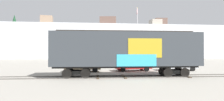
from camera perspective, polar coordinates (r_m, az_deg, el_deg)
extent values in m
plane|color=gray|center=(18.06, 5.63, -8.35)|extent=(260.00, 260.00, 0.00)
cube|color=#4C4742|center=(17.29, 4.99, -8.58)|extent=(59.99, 1.29, 0.08)
cube|color=#4C4742|center=(18.70, 4.23, -7.96)|extent=(59.99, 1.29, 0.08)
cube|color=#423323|center=(19.87, 22.09, -7.50)|extent=(0.29, 2.50, 0.07)
cube|color=#423323|center=(17.75, -4.55, -8.38)|extent=(0.29, 2.50, 0.07)
cube|color=#423323|center=(17.96, 3.82, -8.29)|extent=(0.29, 2.50, 0.07)
cube|color=#33383D|center=(17.83, 4.59, 0.44)|extent=(14.46, 3.22, 3.23)
cube|color=#2D2823|center=(17.94, 4.58, 5.99)|extent=(13.69, 0.67, 0.24)
cube|color=#B2931E|center=(16.70, 10.53, 0.79)|extent=(3.17, 0.09, 1.78)
cube|color=#33A5CC|center=(16.52, 7.89, -3.13)|extent=(3.70, 0.10, 1.10)
cube|color=black|center=(17.88, 4.59, -5.06)|extent=(14.14, 1.90, 0.20)
cube|color=black|center=(17.80, -11.11, -6.81)|extent=(2.13, 1.36, 0.36)
cylinder|color=black|center=(17.21, -14.21, -7.19)|extent=(0.92, 0.14, 0.92)
cylinder|color=black|center=(18.62, -13.48, -6.68)|extent=(0.92, 0.14, 0.92)
cylinder|color=black|center=(17.02, -8.51, -7.28)|extent=(0.92, 0.14, 0.92)
cylinder|color=black|center=(18.45, -8.22, -6.75)|extent=(0.92, 0.14, 0.92)
cube|color=black|center=(19.33, 19.00, -6.29)|extent=(2.13, 1.36, 0.36)
cylinder|color=black|center=(18.34, 17.48, -6.77)|extent=(0.92, 0.14, 0.92)
cylinder|color=black|center=(19.67, 15.87, -6.34)|extent=(0.92, 0.14, 0.92)
cylinder|color=black|center=(19.05, 22.24, -6.52)|extent=(0.92, 0.14, 0.92)
cylinder|color=black|center=(20.33, 20.38, -6.14)|extent=(0.92, 0.14, 0.92)
cylinder|color=silver|center=(29.60, 8.07, 4.04)|extent=(0.12, 0.12, 9.61)
sphere|color=#D8CC66|center=(30.38, 8.06, 13.27)|extent=(0.18, 0.18, 0.18)
cube|color=red|center=(29.51, 7.99, 12.45)|extent=(0.43, 1.33, 0.87)
cube|color=white|center=(29.17, 7.95, 12.60)|extent=(0.24, 0.67, 0.87)
cube|color=silver|center=(81.94, -3.47, 2.41)|extent=(152.85, 31.61, 13.17)
cube|color=brown|center=(78.58, 15.34, 8.62)|extent=(5.20, 3.78, 3.39)
cube|color=#9E9384|center=(77.71, 13.69, 8.48)|extent=(4.60, 4.48, 2.75)
cube|color=#8C725B|center=(75.54, -20.10, 8.96)|extent=(5.10, 5.55, 3.28)
cube|color=brown|center=(73.58, -1.29, 9.27)|extent=(6.96, 4.47, 3.49)
cone|color=#193D23|center=(81.38, -28.70, 8.59)|extent=(2.04, 2.04, 4.08)
cone|color=#193D23|center=(81.56, 14.36, 8.45)|extent=(1.93, 1.93, 3.86)
cube|color=#9E8966|center=(22.80, -9.17, -5.09)|extent=(4.50, 2.01, 0.63)
cube|color=#2D333D|center=(22.78, -9.66, -3.43)|extent=(2.30, 1.73, 0.69)
cylinder|color=black|center=(23.59, -5.30, -5.72)|extent=(0.65, 0.25, 0.64)
cylinder|color=black|center=(21.87, -5.45, -6.13)|extent=(0.65, 0.25, 0.64)
cylinder|color=black|center=(23.88, -12.59, -5.64)|extent=(0.65, 0.25, 0.64)
cylinder|color=black|center=(22.18, -13.29, -6.04)|extent=(0.65, 0.25, 0.64)
cube|color=#B21E1E|center=(23.54, 6.60, -4.91)|extent=(4.77, 2.34, 0.67)
cube|color=#2D333D|center=(23.45, 6.20, -3.18)|extent=(2.17, 1.89, 0.76)
cylinder|color=black|center=(24.94, 9.38, -5.43)|extent=(0.66, 0.28, 0.64)
cylinder|color=black|center=(23.28, 10.98, -5.78)|extent=(0.66, 0.28, 0.64)
cylinder|color=black|center=(23.99, 2.35, -5.63)|extent=(0.66, 0.28, 0.64)
cylinder|color=black|center=(22.27, 3.48, -6.03)|extent=(0.66, 0.28, 0.64)
cube|color=#B7BABF|center=(25.49, 20.17, -4.61)|extent=(4.83, 2.05, 0.61)
cube|color=#2D333D|center=(25.40, 19.93, -3.16)|extent=(2.43, 1.75, 0.68)
cylinder|color=black|center=(26.97, 22.60, -5.02)|extent=(0.65, 0.25, 0.64)
cylinder|color=black|center=(25.43, 24.31, -5.30)|extent=(0.65, 0.25, 0.64)
cylinder|color=black|center=(25.73, 16.09, -5.26)|extent=(0.65, 0.25, 0.64)
cylinder|color=black|center=(24.11, 17.46, -5.58)|extent=(0.65, 0.25, 0.64)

